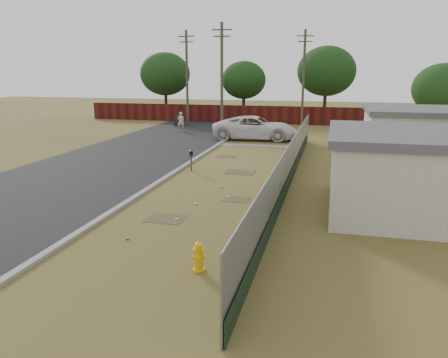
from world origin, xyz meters
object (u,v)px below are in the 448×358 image
(mailbox, at_px, (191,155))
(pedestrian, at_px, (181,122))
(pickup_truck, at_px, (255,128))
(trash_bin, at_px, (178,120))
(fire_hydrant, at_px, (199,257))

(mailbox, height_order, pedestrian, pedestrian)
(pickup_truck, distance_m, trash_bin, 11.24)
(fire_hydrant, bearing_deg, pickup_truck, 96.26)
(fire_hydrant, xyz_separation_m, pedestrian, (-9.81, 26.35, 0.46))
(pickup_truck, xyz_separation_m, pedestrian, (-7.25, 3.09, -0.05))
(pedestrian, bearing_deg, mailbox, 97.48)
(pickup_truck, relative_size, pedestrian, 3.81)
(fire_hydrant, distance_m, pickup_truck, 23.41)
(fire_hydrant, distance_m, pedestrian, 28.12)
(pedestrian, bearing_deg, pickup_truck, 143.01)
(fire_hydrant, relative_size, trash_bin, 0.85)
(mailbox, bearing_deg, trash_bin, 111.79)
(mailbox, relative_size, trash_bin, 1.11)
(pickup_truck, distance_m, pedestrian, 7.88)
(fire_hydrant, relative_size, mailbox, 0.76)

